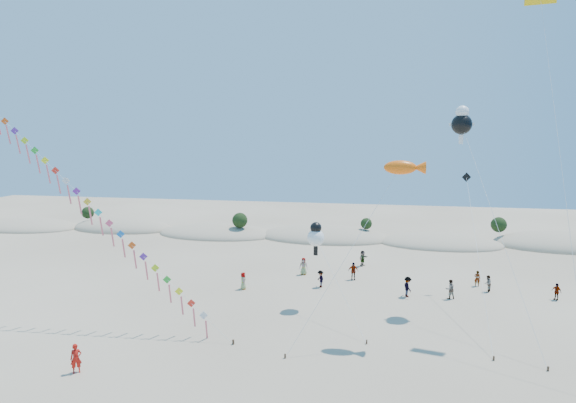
{
  "coord_description": "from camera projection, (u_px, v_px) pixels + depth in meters",
  "views": [
    {
      "loc": [
        7.23,
        -22.5,
        14.87
      ],
      "look_at": [
        0.5,
        14.0,
        9.62
      ],
      "focal_mm": 30.0,
      "sensor_mm": 36.0,
      "label": 1
    }
  ],
  "objects": [
    {
      "name": "cartoon_kite_high",
      "position": [
        462.0,
        122.0,
        40.18
      ],
      "size": [
        5.12,
        12.49,
        17.21
      ],
      "color": "#3F2D1E",
      "rests_on": "ground"
    },
    {
      "name": "dark_kite",
      "position": [
        473.0,
        223.0,
        41.18
      ],
      "size": [
        0.98,
        16.08,
        11.23
      ],
      "color": "#3F2D1E",
      "rests_on": "ground"
    },
    {
      "name": "cartoon_kite_low",
      "position": [
        316.0,
        236.0,
        40.96
      ],
      "size": [
        5.36,
        7.69,
        7.43
      ],
      "color": "#3F2D1E",
      "rests_on": "ground"
    },
    {
      "name": "flyer_foreground",
      "position": [
        76.0,
        358.0,
        30.05
      ],
      "size": [
        0.81,
        0.75,
        1.86
      ],
      "primitive_type": "imported",
      "rotation": [
        0.0,
        0.0,
        0.58
      ],
      "color": "#B2160E",
      "rests_on": "ground"
    },
    {
      "name": "dune_ridge",
      "position": [
        331.0,
        237.0,
        69.03
      ],
      "size": [
        145.3,
        11.49,
        5.57
      ],
      "color": "tan",
      "rests_on": "ground"
    },
    {
      "name": "parafoil_kite",
      "position": [
        542.0,
        7.0,
        35.39
      ],
      "size": [
        2.2,
        12.8,
        25.14
      ],
      "color": "#3F2D1E",
      "rests_on": "ground"
    },
    {
      "name": "fish_kite",
      "position": [
        405.0,
        168.0,
        34.26
      ],
      "size": [
        9.16,
        5.99,
        12.99
      ],
      "color": "#3F2D1E",
      "rests_on": "ground"
    },
    {
      "name": "kite_train",
      "position": [
        89.0,
        204.0,
        37.26
      ],
      "size": [
        22.91,
        4.42,
        18.11
      ],
      "color": "#3F2D1E",
      "rests_on": "ground"
    },
    {
      "name": "beachgoers",
      "position": [
        381.0,
        276.0,
        47.53
      ],
      "size": [
        29.43,
        11.74,
        1.88
      ],
      "color": "slate",
      "rests_on": "ground"
    }
  ]
}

